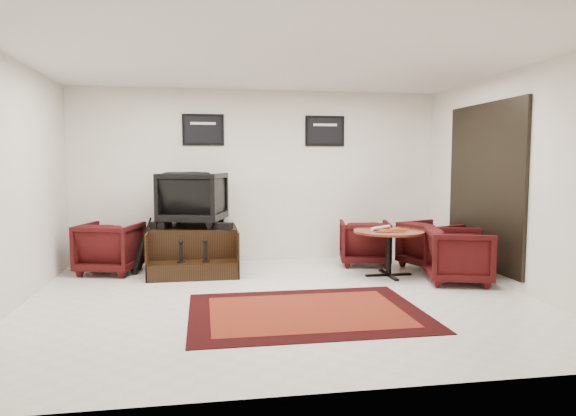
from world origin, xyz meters
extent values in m
plane|color=silver|center=(0.00, 0.00, 0.00)|extent=(6.00, 6.00, 0.00)
cube|color=white|center=(0.00, 2.50, 1.40)|extent=(6.00, 0.02, 2.80)
cube|color=white|center=(0.00, -2.50, 1.40)|extent=(6.00, 0.02, 2.80)
cube|color=white|center=(-3.00, 0.00, 1.40)|extent=(0.02, 5.00, 2.80)
cube|color=white|center=(3.00, 0.00, 1.40)|extent=(0.02, 5.00, 2.80)
cube|color=white|center=(0.00, 0.00, 2.80)|extent=(6.00, 5.00, 0.02)
cube|color=black|center=(2.97, 0.70, 1.30)|extent=(0.05, 1.90, 2.30)
cube|color=black|center=(2.96, 0.70, 1.30)|extent=(0.02, 1.72, 2.12)
cube|color=black|center=(2.97, 0.70, 1.30)|extent=(0.03, 0.05, 2.12)
cube|color=black|center=(-0.90, 2.48, 2.15)|extent=(0.66, 0.03, 0.50)
cube|color=black|center=(-0.90, 2.46, 2.15)|extent=(0.58, 0.01, 0.42)
cube|color=silver|center=(-0.90, 2.46, 2.25)|extent=(0.40, 0.00, 0.04)
cube|color=black|center=(1.10, 2.48, 2.15)|extent=(0.66, 0.03, 0.50)
cube|color=black|center=(1.10, 2.46, 2.15)|extent=(0.58, 0.01, 0.42)
cube|color=silver|center=(1.10, 2.46, 2.25)|extent=(0.40, 0.00, 0.04)
cube|color=black|center=(0.18, -0.56, 0.00)|extent=(2.54, 1.90, 0.01)
cube|color=#5B1E0D|center=(0.18, -0.56, 0.01)|extent=(2.08, 1.45, 0.01)
cube|color=black|center=(-1.07, 1.96, 0.33)|extent=(1.26, 0.94, 0.66)
cube|color=black|center=(-1.07, 1.30, 0.12)|extent=(1.26, 0.37, 0.23)
cube|color=black|center=(-1.69, 1.77, 0.33)|extent=(0.02, 1.31, 0.66)
cube|color=black|center=(-0.44, 1.77, 0.33)|extent=(0.02, 1.31, 0.66)
cylinder|color=black|center=(-1.23, 1.30, 0.24)|extent=(0.11, 0.11, 0.02)
cylinder|color=black|center=(-1.23, 1.30, 0.37)|extent=(0.04, 0.04, 0.24)
sphere|color=black|center=(-1.23, 1.30, 0.53)|extent=(0.07, 0.07, 0.07)
cylinder|color=black|center=(-0.90, 1.30, 0.24)|extent=(0.11, 0.11, 0.02)
cylinder|color=black|center=(-0.90, 1.30, 0.37)|extent=(0.04, 0.04, 0.24)
sphere|color=black|center=(-0.90, 1.30, 0.53)|extent=(0.07, 0.07, 0.07)
imported|color=black|center=(-1.07, 2.01, 1.12)|extent=(1.09, 1.05, 0.93)
cube|color=black|center=(-1.60, 1.84, 0.71)|extent=(0.20, 0.31, 0.11)
cube|color=black|center=(-1.48, 1.80, 0.71)|extent=(0.20, 0.31, 0.11)
cube|color=black|center=(-0.64, 1.59, 0.70)|extent=(0.31, 0.26, 0.09)
imported|color=black|center=(-2.28, 1.89, 0.41)|extent=(0.98, 0.94, 0.83)
cylinder|color=#49190A|center=(1.70, 1.02, 0.65)|extent=(1.01, 1.01, 0.03)
cylinder|color=black|center=(1.70, 1.02, 0.33)|extent=(0.08, 0.08, 0.60)
cube|color=black|center=(1.70, 1.02, 0.01)|extent=(0.68, 0.06, 0.03)
cube|color=black|center=(1.70, 1.02, 0.01)|extent=(0.06, 0.68, 0.03)
imported|color=black|center=(1.61, 1.86, 0.39)|extent=(0.90, 0.86, 0.78)
imported|color=black|center=(2.55, 1.43, 0.40)|extent=(0.97, 0.99, 0.80)
imported|color=black|center=(2.48, 0.45, 0.41)|extent=(0.93, 0.96, 0.81)
cylinder|color=silver|center=(1.61, 1.13, 0.69)|extent=(0.37, 0.29, 0.05)
cylinder|color=orange|center=(1.77, 0.98, 0.67)|extent=(0.45, 0.05, 0.01)
cylinder|color=orange|center=(1.77, 1.08, 0.67)|extent=(0.44, 0.11, 0.01)
cylinder|color=#4C1933|center=(1.47, 0.81, 0.67)|extent=(0.09, 0.06, 0.01)
cylinder|color=#4C1933|center=(1.53, 0.81, 0.67)|extent=(0.09, 0.06, 0.01)
cylinder|color=#4C1933|center=(1.59, 0.81, 0.67)|extent=(0.09, 0.06, 0.01)
cylinder|color=#4C1933|center=(1.65, 0.81, 0.67)|extent=(0.09, 0.06, 0.01)
cylinder|color=#4C1933|center=(1.71, 0.81, 0.67)|extent=(0.09, 0.06, 0.01)
cylinder|color=#4C1933|center=(1.77, 0.81, 0.67)|extent=(0.09, 0.06, 0.01)
cylinder|color=#4C1933|center=(1.83, 0.81, 0.67)|extent=(0.09, 0.06, 0.01)
camera|label=1|loc=(-0.92, -5.92, 1.64)|focal=32.00mm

